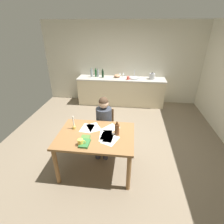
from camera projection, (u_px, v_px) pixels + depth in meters
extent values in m
cube|color=#7A6B56|center=(113.00, 143.00, 4.02)|extent=(5.20, 5.20, 0.04)
cube|color=beige|center=(122.00, 63.00, 5.72)|extent=(5.20, 0.12, 2.60)
cube|color=beige|center=(121.00, 92.00, 5.80)|extent=(2.79, 0.60, 0.86)
cube|color=#B7B2A8|center=(121.00, 79.00, 5.59)|extent=(2.83, 0.64, 0.04)
cube|color=olive|center=(96.00, 135.00, 2.98)|extent=(1.32, 0.96, 0.04)
cylinder|color=olive|center=(56.00, 166.00, 2.85)|extent=(0.07, 0.07, 0.72)
cylinder|color=olive|center=(129.00, 173.00, 2.72)|extent=(0.07, 0.07, 0.72)
cylinder|color=olive|center=(72.00, 137.00, 3.59)|extent=(0.07, 0.07, 0.72)
cylinder|color=olive|center=(130.00, 141.00, 3.46)|extent=(0.07, 0.07, 0.72)
cube|color=olive|center=(104.00, 129.00, 3.70)|extent=(0.40, 0.40, 0.04)
cube|color=olive|center=(105.00, 117.00, 3.76)|extent=(0.36, 0.03, 0.40)
cylinder|color=olive|center=(95.00, 142.00, 3.66)|extent=(0.04, 0.04, 0.43)
cylinder|color=olive|center=(111.00, 143.00, 3.63)|extent=(0.04, 0.04, 0.43)
cylinder|color=olive|center=(98.00, 133.00, 3.97)|extent=(0.04, 0.04, 0.43)
cylinder|color=olive|center=(113.00, 134.00, 3.93)|extent=(0.04, 0.04, 0.43)
cylinder|color=#333842|center=(104.00, 119.00, 3.56)|extent=(0.32, 0.32, 0.50)
sphere|color=#D8AD8C|center=(104.00, 104.00, 3.40)|extent=(0.20, 0.20, 0.20)
sphere|color=#473323|center=(104.00, 102.00, 3.38)|extent=(0.19, 0.19, 0.19)
cylinder|color=#383847|center=(99.00, 134.00, 3.51)|extent=(0.13, 0.38, 0.13)
cylinder|color=#383847|center=(98.00, 149.00, 3.45)|extent=(0.10, 0.10, 0.45)
cylinder|color=#383847|center=(107.00, 135.00, 3.50)|extent=(0.13, 0.38, 0.13)
cylinder|color=#383847|center=(105.00, 150.00, 3.43)|extent=(0.10, 0.10, 0.45)
cylinder|color=#F2CC4C|center=(80.00, 142.00, 2.70)|extent=(0.09, 0.09, 0.10)
torus|color=#F2CC4C|center=(83.00, 142.00, 2.69)|extent=(0.07, 0.01, 0.07)
cylinder|color=gold|center=(74.00, 127.00, 3.13)|extent=(0.06, 0.06, 0.05)
cylinder|color=white|center=(73.00, 121.00, 3.07)|extent=(0.02, 0.02, 0.21)
cube|color=#4C7735|center=(85.00, 139.00, 2.83)|extent=(0.15, 0.22, 0.03)
cube|color=#316C35|center=(85.00, 143.00, 2.73)|extent=(0.15, 0.23, 0.03)
cube|color=white|center=(110.00, 128.00, 3.15)|extent=(0.35, 0.36, 0.00)
cube|color=white|center=(107.00, 137.00, 2.91)|extent=(0.24, 0.31, 0.00)
cube|color=white|center=(106.00, 135.00, 2.97)|extent=(0.23, 0.31, 0.00)
cube|color=white|center=(87.00, 128.00, 3.16)|extent=(0.24, 0.32, 0.00)
cube|color=white|center=(94.00, 127.00, 3.18)|extent=(0.33, 0.36, 0.00)
cube|color=white|center=(110.00, 140.00, 2.84)|extent=(0.31, 0.35, 0.00)
cylinder|color=#593319|center=(117.00, 130.00, 2.94)|extent=(0.08, 0.08, 0.20)
cylinder|color=#593319|center=(117.00, 123.00, 2.88)|extent=(0.04, 0.04, 0.05)
cylinder|color=#B2B7BC|center=(134.00, 78.00, 5.53)|extent=(0.36, 0.36, 0.04)
cylinder|color=silver|center=(134.00, 74.00, 5.63)|extent=(0.02, 0.02, 0.24)
cylinder|color=#8C999E|center=(92.00, 73.00, 5.65)|extent=(0.07, 0.07, 0.24)
cylinder|color=#8C999E|center=(91.00, 69.00, 5.58)|extent=(0.03, 0.03, 0.06)
cylinder|color=#194C23|center=(96.00, 73.00, 5.68)|extent=(0.06, 0.06, 0.23)
cylinder|color=#194C23|center=(96.00, 69.00, 5.62)|extent=(0.03, 0.03, 0.06)
cylinder|color=#8C999E|center=(98.00, 73.00, 5.69)|extent=(0.06, 0.06, 0.21)
cylinder|color=#8C999E|center=(98.00, 69.00, 5.63)|extent=(0.03, 0.03, 0.05)
cylinder|color=black|center=(103.00, 74.00, 5.61)|extent=(0.07, 0.07, 0.22)
cylinder|color=black|center=(103.00, 70.00, 5.54)|extent=(0.03, 0.03, 0.05)
ellipsoid|color=tan|center=(117.00, 76.00, 5.64)|extent=(0.21, 0.21, 0.09)
cylinder|color=#B7BABF|center=(152.00, 76.00, 5.44)|extent=(0.18, 0.18, 0.18)
cone|color=#262628|center=(152.00, 73.00, 5.39)|extent=(0.11, 0.11, 0.04)
cylinder|color=silver|center=(123.00, 77.00, 5.71)|extent=(0.06, 0.06, 0.00)
cylinder|color=silver|center=(123.00, 76.00, 5.69)|extent=(0.01, 0.01, 0.07)
cone|color=silver|center=(123.00, 73.00, 5.66)|extent=(0.07, 0.07, 0.08)
cylinder|color=silver|center=(120.00, 77.00, 5.72)|extent=(0.06, 0.06, 0.00)
cylinder|color=silver|center=(120.00, 76.00, 5.70)|extent=(0.01, 0.01, 0.07)
cone|color=silver|center=(120.00, 73.00, 5.67)|extent=(0.07, 0.07, 0.08)
cylinder|color=#D84C3F|center=(128.00, 78.00, 5.40)|extent=(0.07, 0.07, 0.11)
torus|color=#D84C3F|center=(129.00, 78.00, 5.40)|extent=(0.07, 0.01, 0.07)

